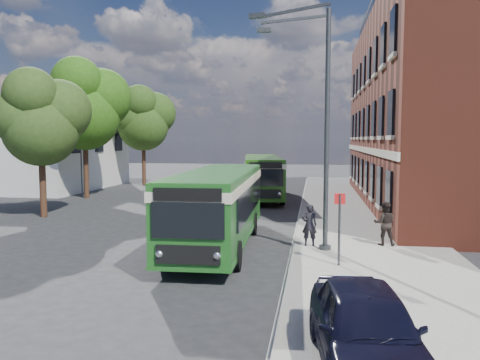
% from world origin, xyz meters
% --- Properties ---
extents(ground, '(120.00, 120.00, 0.00)m').
position_xyz_m(ground, '(0.00, 0.00, 0.00)').
color(ground, '#252527').
rests_on(ground, ground).
extents(pavement, '(6.00, 48.00, 0.15)m').
position_xyz_m(pavement, '(7.00, 8.00, 0.07)').
color(pavement, gray).
rests_on(pavement, ground).
extents(kerb_line, '(0.12, 48.00, 0.01)m').
position_xyz_m(kerb_line, '(3.95, 8.00, 0.01)').
color(kerb_line, beige).
rests_on(kerb_line, ground).
extents(brick_office, '(12.10, 26.00, 14.20)m').
position_xyz_m(brick_office, '(14.00, 12.00, 6.97)').
color(brick_office, maroon).
rests_on(brick_office, ground).
extents(white_building, '(9.40, 13.40, 7.30)m').
position_xyz_m(white_building, '(-18.00, 18.00, 3.66)').
color(white_building, silver).
rests_on(white_building, ground).
extents(flagpole, '(0.95, 0.10, 9.00)m').
position_xyz_m(flagpole, '(-12.45, 13.00, 4.94)').
color(flagpole, '#393C3F').
rests_on(flagpole, ground).
extents(street_lamp, '(2.96, 2.38, 9.00)m').
position_xyz_m(street_lamp, '(4.84, -2.00, 4.79)').
color(street_lamp, '#393C3F').
rests_on(street_lamp, ground).
extents(bus_stop_sign, '(0.35, 0.08, 2.52)m').
position_xyz_m(bus_stop_sign, '(5.60, -4.20, 1.51)').
color(bus_stop_sign, '#393C3F').
rests_on(bus_stop_sign, ground).
extents(bus_front, '(2.96, 10.66, 3.02)m').
position_xyz_m(bus_front, '(1.00, -1.53, 1.83)').
color(bus_front, '#1D591C').
rests_on(bus_front, ground).
extents(bus_rear, '(4.15, 11.59, 3.02)m').
position_xyz_m(bus_rear, '(1.01, 14.20, 1.83)').
color(bus_rear, '#225413').
rests_on(bus_rear, ground).
extents(parked_car, '(2.24, 4.63, 1.52)m').
position_xyz_m(parked_car, '(5.73, -11.25, 0.91)').
color(parked_car, black).
rests_on(parked_car, pavement).
extents(pedestrian_a, '(0.64, 0.46, 1.63)m').
position_xyz_m(pedestrian_a, '(4.60, -1.50, 0.96)').
color(pedestrian_a, black).
rests_on(pedestrian_a, pavement).
extents(pedestrian_b, '(0.85, 0.67, 1.72)m').
position_xyz_m(pedestrian_b, '(7.49, -0.93, 1.01)').
color(pedestrian_b, black).
rests_on(pedestrian_b, pavement).
extents(tree_left, '(4.76, 4.53, 8.04)m').
position_xyz_m(tree_left, '(-9.91, 3.84, 5.45)').
color(tree_left, '#331D12').
rests_on(tree_left, ground).
extents(tree_mid, '(5.92, 5.63, 9.99)m').
position_xyz_m(tree_mid, '(-11.50, 11.87, 6.78)').
color(tree_mid, '#331D12').
rests_on(tree_mid, ground).
extents(tree_right, '(5.44, 5.18, 9.19)m').
position_xyz_m(tree_right, '(-10.91, 21.88, 6.24)').
color(tree_right, '#331D12').
rests_on(tree_right, ground).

